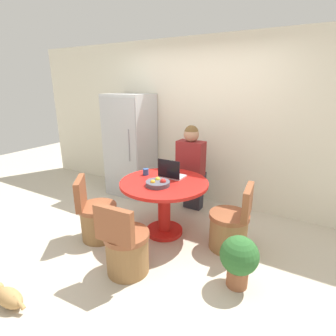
% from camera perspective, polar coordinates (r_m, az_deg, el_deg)
% --- Properties ---
extents(ground_plane, '(12.00, 12.00, 0.00)m').
position_cam_1_polar(ground_plane, '(3.43, -4.38, -16.01)').
color(ground_plane, beige).
extents(wall_back, '(7.00, 0.06, 2.60)m').
position_cam_1_polar(wall_back, '(4.31, 7.37, 9.54)').
color(wall_back, silver).
rests_on(wall_back, ground_plane).
extents(refrigerator, '(0.74, 0.64, 1.76)m').
position_cam_1_polar(refrigerator, '(4.67, -8.18, 4.87)').
color(refrigerator, silver).
rests_on(refrigerator, ground_plane).
extents(dining_table, '(1.12, 1.12, 0.73)m').
position_cam_1_polar(dining_table, '(3.39, -0.85, -6.04)').
color(dining_table, red).
rests_on(dining_table, ground_plane).
extents(chair_near_camera, '(0.47, 0.47, 0.82)m').
position_cam_1_polar(chair_near_camera, '(2.87, -9.10, -17.03)').
color(chair_near_camera, olive).
rests_on(chair_near_camera, ground_plane).
extents(chair_right_side, '(0.48, 0.47, 0.82)m').
position_cam_1_polar(chair_right_side, '(3.29, 13.37, -12.52)').
color(chair_right_side, olive).
rests_on(chair_right_side, ground_plane).
extents(chair_near_left_corner, '(0.54, 0.54, 0.82)m').
position_cam_1_polar(chair_near_left_corner, '(3.51, -15.19, -10.56)').
color(chair_near_left_corner, olive).
rests_on(chair_near_left_corner, ground_plane).
extents(person_seated, '(0.40, 0.37, 1.35)m').
position_cam_1_polar(person_seated, '(3.96, 5.17, 0.76)').
color(person_seated, '#2D2D38').
rests_on(person_seated, ground_plane).
extents(laptop, '(0.32, 0.22, 0.26)m').
position_cam_1_polar(laptop, '(3.43, 0.69, -1.18)').
color(laptop, '#B7B7BC').
rests_on(laptop, dining_table).
extents(fruit_bowl, '(0.30, 0.30, 0.10)m').
position_cam_1_polar(fruit_bowl, '(3.17, -2.20, -3.31)').
color(fruit_bowl, '#4C4C56').
rests_on(fruit_bowl, dining_table).
extents(coffee_cup, '(0.08, 0.08, 0.09)m').
position_cam_1_polar(coffee_cup, '(3.55, -4.86, -0.83)').
color(coffee_cup, '#2D4C84').
rests_on(coffee_cup, dining_table).
extents(cat, '(0.44, 0.16, 0.17)m').
position_cam_1_polar(cat, '(2.98, -31.39, -22.83)').
color(cat, tan).
rests_on(cat, ground_plane).
extents(potted_plant, '(0.37, 0.37, 0.53)m').
position_cam_1_polar(potted_plant, '(2.74, 15.19, -18.42)').
color(potted_plant, '#935638').
rests_on(potted_plant, ground_plane).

